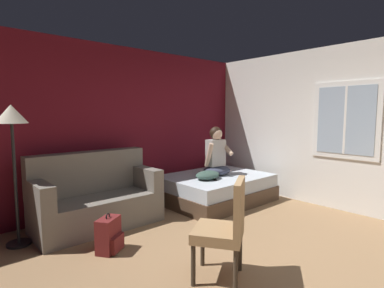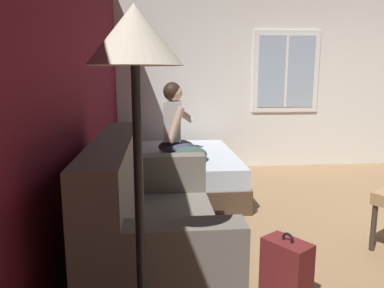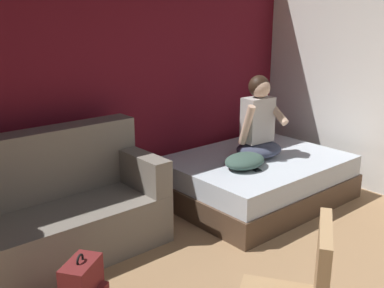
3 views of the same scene
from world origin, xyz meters
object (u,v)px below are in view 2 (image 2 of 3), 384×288
object	(u,v)px
couch	(149,232)
person_seated	(174,124)
bed	(178,172)
floor_lamp	(136,80)
backpack	(287,271)
cell_phone	(200,158)
throw_pillow	(191,153)

from	to	relation	value
couch	person_seated	size ratio (longest dim) A/B	1.94
bed	floor_lamp	xyz separation A→B (m)	(-3.12, 0.32, 1.19)
bed	couch	distance (m)	2.16
backpack	cell_phone	world-z (taller)	cell_phone
backpack	bed	bearing A→B (deg)	13.66
backpack	throw_pillow	size ratio (longest dim) A/B	0.95
floor_lamp	couch	bearing A→B (deg)	-0.52
backpack	floor_lamp	world-z (taller)	floor_lamp
couch	throw_pillow	xyz separation A→B (m)	(1.79, -0.45, 0.16)
bed	floor_lamp	world-z (taller)	floor_lamp
couch	throw_pillow	bearing A→B (deg)	-14.13
backpack	throw_pillow	bearing A→B (deg)	12.29
person_seated	backpack	size ratio (longest dim) A/B	1.91
bed	throw_pillow	size ratio (longest dim) A/B	3.91
bed	person_seated	size ratio (longest dim) A/B	2.14
bed	couch	world-z (taller)	couch
backpack	cell_phone	distance (m)	2.11
backpack	throw_pillow	distance (m)	2.11
throw_pillow	bed	bearing A→B (deg)	21.43
person_seated	cell_phone	size ratio (longest dim) A/B	6.08
person_seated	floor_lamp	world-z (taller)	floor_lamp
couch	floor_lamp	world-z (taller)	floor_lamp
couch	cell_phone	xyz separation A→B (m)	(1.82, -0.56, 0.09)
couch	backpack	xyz separation A→B (m)	(-0.24, -0.89, -0.20)
couch	floor_lamp	size ratio (longest dim) A/B	1.00
throw_pillow	couch	bearing A→B (deg)	165.87
bed	floor_lamp	distance (m)	3.35
person_seated	floor_lamp	distance (m)	3.23
bed	backpack	world-z (taller)	bed
cell_phone	floor_lamp	distance (m)	3.02
person_seated	floor_lamp	xyz separation A→B (m)	(-3.16, 0.29, 0.59)
couch	floor_lamp	distance (m)	1.43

